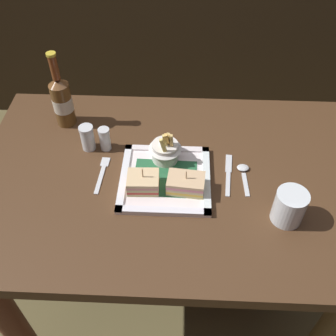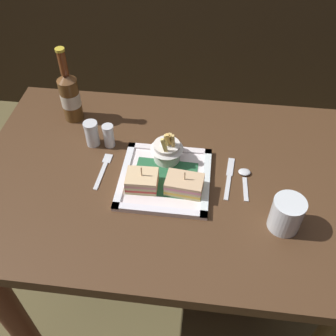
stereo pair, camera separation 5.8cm
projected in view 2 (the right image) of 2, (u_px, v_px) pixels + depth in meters
The scene contains 13 objects.
ground_plane at pixel (170, 291), 1.64m from camera, with size 6.00×6.00×0.00m, color brown.
dining_table at pixel (171, 207), 1.22m from camera, with size 1.13×0.74×0.73m.
square_plate at pixel (165, 179), 1.09m from camera, with size 0.25×0.25×0.02m.
sandwich_half_left at pixel (142, 181), 1.05m from camera, with size 0.09×0.07×0.07m.
sandwich_half_right at pixel (184, 185), 1.04m from camera, with size 0.11×0.08×0.07m.
fries_cup at pixel (167, 149), 1.11m from camera, with size 0.10×0.10×0.11m.
beer_bottle at pixel (70, 95), 1.22m from camera, with size 0.06×0.06×0.25m.
water_glass at pixel (286, 216), 0.96m from camera, with size 0.08×0.08×0.09m.
fork at pixel (103, 169), 1.12m from camera, with size 0.03×0.14×0.00m.
knife at pixel (229, 176), 1.10m from camera, with size 0.03×0.16×0.00m.
spoon at pixel (245, 176), 1.10m from camera, with size 0.03×0.12×0.01m.
salt_shaker at pixel (92, 135), 1.17m from camera, with size 0.04×0.04×0.08m.
pepper_shaker at pixel (109, 137), 1.17m from camera, with size 0.03×0.03×0.08m.
Camera 2 is at (0.08, -0.74, 1.55)m, focal length 41.51 mm.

